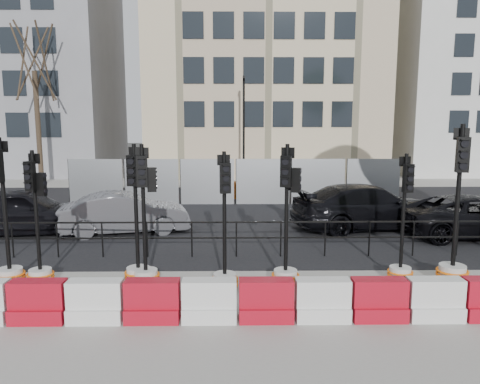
{
  "coord_description": "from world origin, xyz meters",
  "views": [
    {
      "loc": [
        -0.08,
        -11.03,
        3.74
      ],
      "look_at": [
        0.12,
        3.0,
        1.51
      ],
      "focal_mm": 35.0,
      "sensor_mm": 36.0,
      "label": 1
    }
  ],
  "objects_px": {
    "traffic_signal_a": "(8,256)",
    "car_c": "(368,207)",
    "traffic_signal_d": "(146,254)",
    "car_a": "(23,211)",
    "traffic_signal_h": "(454,252)"
  },
  "relations": [
    {
      "from": "traffic_signal_h",
      "to": "traffic_signal_a",
      "type": "bearing_deg",
      "value": -169.56
    },
    {
      "from": "traffic_signal_d",
      "to": "car_c",
      "type": "relative_size",
      "value": 0.57
    },
    {
      "from": "traffic_signal_h",
      "to": "car_a",
      "type": "xyz_separation_m",
      "value": [
        -11.75,
        4.74,
        0.02
      ]
    },
    {
      "from": "traffic_signal_h",
      "to": "car_c",
      "type": "distance_m",
      "value": 5.38
    },
    {
      "from": "traffic_signal_a",
      "to": "car_c",
      "type": "xyz_separation_m",
      "value": [
        9.59,
        5.36,
        0.07
      ]
    },
    {
      "from": "traffic_signal_d",
      "to": "car_c",
      "type": "distance_m",
      "value": 8.48
    },
    {
      "from": "traffic_signal_a",
      "to": "car_a",
      "type": "xyz_separation_m",
      "value": [
        -1.74,
        4.73,
        0.08
      ]
    },
    {
      "from": "car_a",
      "to": "car_c",
      "type": "bearing_deg",
      "value": -92.65
    },
    {
      "from": "traffic_signal_a",
      "to": "car_a",
      "type": "relative_size",
      "value": 0.71
    },
    {
      "from": "traffic_signal_a",
      "to": "traffic_signal_h",
      "type": "xyz_separation_m",
      "value": [
        10.01,
        -0.01,
        0.06
      ]
    },
    {
      "from": "traffic_signal_d",
      "to": "car_c",
      "type": "xyz_separation_m",
      "value": [
        6.51,
        5.43,
        0.0
      ]
    },
    {
      "from": "traffic_signal_d",
      "to": "traffic_signal_a",
      "type": "bearing_deg",
      "value": 171.53
    },
    {
      "from": "traffic_signal_a",
      "to": "car_a",
      "type": "distance_m",
      "value": 5.04
    },
    {
      "from": "traffic_signal_h",
      "to": "traffic_signal_d",
      "type": "bearing_deg",
      "value": -168.97
    },
    {
      "from": "traffic_signal_a",
      "to": "car_c",
      "type": "relative_size",
      "value": 0.59
    }
  ]
}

